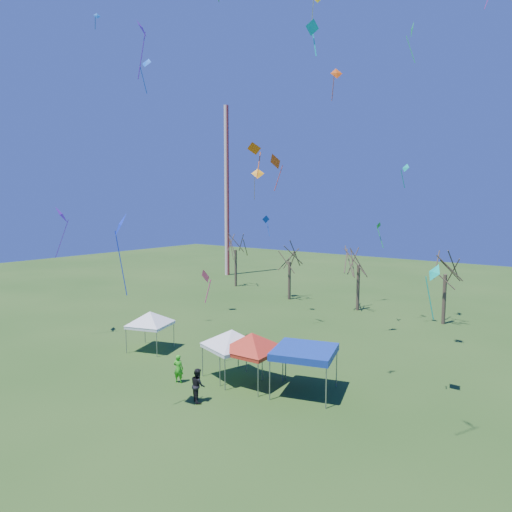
# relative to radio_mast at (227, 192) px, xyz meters

# --- Properties ---
(ground) EXTENTS (140.00, 140.00, 0.00)m
(ground) POSITION_rel_radio_mast_xyz_m (28.00, -34.00, -12.50)
(ground) COLOR #254817
(ground) RESTS_ON ground
(radio_mast) EXTENTS (0.70, 0.70, 25.00)m
(radio_mast) POSITION_rel_radio_mast_xyz_m (0.00, 0.00, 0.00)
(radio_mast) COLOR silver
(radio_mast) RESTS_ON ground
(tree_0) EXTENTS (3.83, 3.83, 8.44)m
(tree_0) POSITION_rel_radio_mast_xyz_m (7.15, -6.62, -6.01)
(tree_0) COLOR #3D2D21
(tree_0) RESTS_ON ground
(tree_1) EXTENTS (3.42, 3.42, 7.54)m
(tree_1) POSITION_rel_radio_mast_xyz_m (17.23, -9.35, -6.71)
(tree_1) COLOR #3D2D21
(tree_1) RESTS_ON ground
(tree_2) EXTENTS (3.71, 3.71, 8.18)m
(tree_2) POSITION_rel_radio_mast_xyz_m (25.63, -9.62, -6.21)
(tree_2) COLOR #3D2D21
(tree_2) RESTS_ON ground
(tree_3) EXTENTS (3.59, 3.59, 7.91)m
(tree_3) POSITION_rel_radio_mast_xyz_m (34.03, -9.96, -6.42)
(tree_3) COLOR #3D2D21
(tree_3) RESTS_ON ground
(tent_white_west) EXTENTS (3.57, 3.57, 3.33)m
(tent_white_west) POSITION_rel_radio_mast_xyz_m (18.85, -30.58, -9.81)
(tent_white_west) COLOR gray
(tent_white_west) RESTS_ON ground
(tent_white_mid) EXTENTS (3.85, 3.85, 3.55)m
(tent_white_mid) POSITION_rel_radio_mast_xyz_m (27.19, -31.19, -9.63)
(tent_white_mid) COLOR gray
(tent_white_mid) RESTS_ON ground
(tent_red) EXTENTS (4.09, 4.09, 3.61)m
(tent_red) POSITION_rel_radio_mast_xyz_m (28.68, -31.14, -9.59)
(tent_red) COLOR gray
(tent_red) RESTS_ON ground
(tent_blue) EXTENTS (4.16, 4.16, 2.62)m
(tent_blue) POSITION_rel_radio_mast_xyz_m (31.89, -30.43, -10.09)
(tent_blue) COLOR gray
(tent_blue) RESTS_ON ground
(person_dark) EXTENTS (1.13, 1.07, 1.85)m
(person_dark) POSITION_rel_radio_mast_xyz_m (27.86, -34.87, -11.57)
(person_dark) COLOR black
(person_dark) RESTS_ON ground
(person_green) EXTENTS (0.73, 0.60, 1.71)m
(person_green) POSITION_rel_radio_mast_xyz_m (25.05, -33.65, -11.64)
(person_green) COLOR green
(person_green) RESTS_ON ground
(kite_1) EXTENTS (1.04, 0.63, 2.23)m
(kite_1) POSITION_rel_radio_mast_xyz_m (24.24, -30.30, -6.53)
(kite_1) COLOR #D83065
(kite_1) RESTS_ON ground
(kite_14) EXTENTS (1.82, 1.74, 4.05)m
(kite_14) POSITION_rel_radio_mast_xyz_m (10.95, -32.50, -2.64)
(kite_14) COLOR #601AB6
(kite_14) RESTS_ON ground
(kite_22) EXTENTS (0.72, 0.76, 2.29)m
(kite_22) POSITION_rel_radio_mast_xyz_m (29.44, -14.17, -3.77)
(kite_22) COLOR green
(kite_22) RESTS_ON ground
(kite_24) EXTENTS (0.92, 0.90, 2.27)m
(kite_24) POSITION_rel_radio_mast_xyz_m (29.05, -21.76, 7.35)
(kite_24) COLOR #E74C0C
(kite_24) RESTS_ON ground
(kite_5) EXTENTS (1.41, 1.25, 4.08)m
(kite_5) POSITION_rel_radio_mast_xyz_m (26.47, -38.53, -2.83)
(kite_5) COLOR #142CD7
(kite_5) RESTS_ON ground
(kite_2) EXTENTS (1.66, 1.57, 3.40)m
(kite_2) POSITION_rel_radio_mast_xyz_m (15.12, -12.48, 1.42)
(kite_2) COLOR orange
(kite_2) RESTS_ON ground
(kite_19) EXTENTS (0.81, 0.65, 1.99)m
(kite_19) POSITION_rel_radio_mast_xyz_m (31.60, -14.24, 1.09)
(kite_19) COLOR #0BAE99
(kite_19) RESTS_ON ground
(kite_25) EXTENTS (0.63, 0.84, 1.78)m
(kite_25) POSITION_rel_radio_mast_xyz_m (32.60, -31.28, 6.87)
(kite_25) COLOR #0DC3C4
(kite_25) RESTS_ON ground
(kite_13) EXTENTS (0.72, 0.88, 2.26)m
(kite_13) POSITION_rel_radio_mast_xyz_m (16.05, -12.25, -3.48)
(kite_13) COLOR blue
(kite_13) RESTS_ON ground
(kite_27) EXTENTS (0.99, 0.80, 2.11)m
(kite_27) POSITION_rel_radio_mast_xyz_m (28.62, -30.78, 1.32)
(kite_27) COLOR #E1530B
(kite_27) RESTS_ON ground
(kite_20) EXTENTS (0.45, 0.58, 1.21)m
(kite_20) POSITION_rel_radio_mast_xyz_m (13.88, -30.70, 11.99)
(kite_20) COLOR blue
(kite_20) RESTS_ON ground
(kite_3) EXTENTS (0.91, 1.27, 3.10)m
(kite_3) POSITION_rel_radio_mast_xyz_m (31.67, -14.13, 11.93)
(kite_3) COLOR green
(kite_3) RESTS_ON ground
(kite_17) EXTENTS (1.14, 1.11, 3.14)m
(kite_17) POSITION_rel_radio_mast_xyz_m (37.76, -26.97, -5.50)
(kite_17) COLOR #0DC79B
(kite_17) RESTS_ON ground
(kite_11) EXTENTS (1.58, 1.19, 3.09)m
(kite_11) POSITION_rel_radio_mast_xyz_m (23.14, -20.71, 1.66)
(kite_11) COLOR red
(kite_11) RESTS_ON ground
(kite_7) EXTENTS (1.08, 0.85, 2.88)m
(kite_7) POSITION_rel_radio_mast_xyz_m (12.89, -25.33, 10.11)
(kite_7) COLOR blue
(kite_7) RESTS_ON ground
(kite_8) EXTENTS (1.37, 1.51, 3.87)m
(kite_8) POSITION_rel_radio_mast_xyz_m (20.12, -31.64, 9.48)
(kite_8) COLOR #5619B0
(kite_8) RESTS_ON ground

